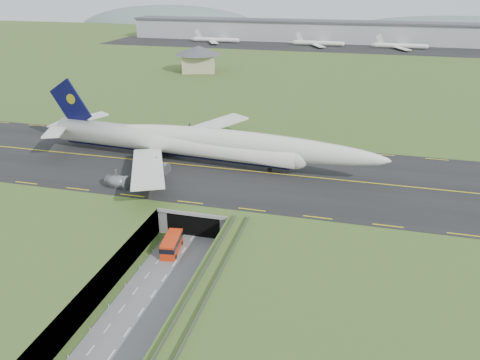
# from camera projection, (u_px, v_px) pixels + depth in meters

# --- Properties ---
(ground) EXTENTS (900.00, 900.00, 0.00)m
(ground) POSITION_uv_depth(u_px,v_px,m) (180.00, 256.00, 94.46)
(ground) COLOR #476127
(ground) RESTS_ON ground
(airfield_deck) EXTENTS (800.00, 800.00, 6.00)m
(airfield_deck) POSITION_uv_depth(u_px,v_px,m) (179.00, 243.00, 93.26)
(airfield_deck) COLOR gray
(airfield_deck) RESTS_ON ground
(trench_road) EXTENTS (12.00, 75.00, 0.20)m
(trench_road) POSITION_uv_depth(u_px,v_px,m) (166.00, 277.00, 87.76)
(trench_road) COLOR slate
(trench_road) RESTS_ON ground
(taxiway) EXTENTS (800.00, 44.00, 0.18)m
(taxiway) POSITION_uv_depth(u_px,v_px,m) (225.00, 169.00, 121.31)
(taxiway) COLOR black
(taxiway) RESTS_ON airfield_deck
(tunnel_portal) EXTENTS (17.00, 22.30, 6.00)m
(tunnel_portal) POSITION_uv_depth(u_px,v_px,m) (206.00, 206.00, 107.96)
(tunnel_portal) COLOR gray
(tunnel_portal) RESTS_ON ground
(guideway) EXTENTS (3.00, 53.00, 7.05)m
(guideway) POSITION_uv_depth(u_px,v_px,m) (200.00, 302.00, 72.83)
(guideway) COLOR #A8A8A3
(guideway) RESTS_ON ground
(jumbo_jet) EXTENTS (98.23, 62.35, 20.69)m
(jumbo_jet) POSITION_uv_depth(u_px,v_px,m) (195.00, 143.00, 123.36)
(jumbo_jet) COLOR white
(jumbo_jet) RESTS_ON ground
(shuttle_tram) EXTENTS (4.04, 8.28, 3.23)m
(shuttle_tram) POSITION_uv_depth(u_px,v_px,m) (172.00, 244.00, 95.28)
(shuttle_tram) COLOR red
(shuttle_tram) RESTS_ON ground
(service_building) EXTENTS (30.04, 30.04, 13.21)m
(service_building) POSITION_uv_depth(u_px,v_px,m) (199.00, 56.00, 243.50)
(service_building) COLOR tan
(service_building) RESTS_ON ground
(cargo_terminal) EXTENTS (320.00, 67.00, 15.60)m
(cargo_terminal) POSITION_uv_depth(u_px,v_px,m) (323.00, 31.00, 354.56)
(cargo_terminal) COLOR #B2B2B2
(cargo_terminal) RESTS_ON ground
(distant_hills) EXTENTS (700.00, 91.00, 60.00)m
(distant_hills) POSITION_uv_depth(u_px,v_px,m) (400.00, 38.00, 462.69)
(distant_hills) COLOR slate
(distant_hills) RESTS_ON ground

